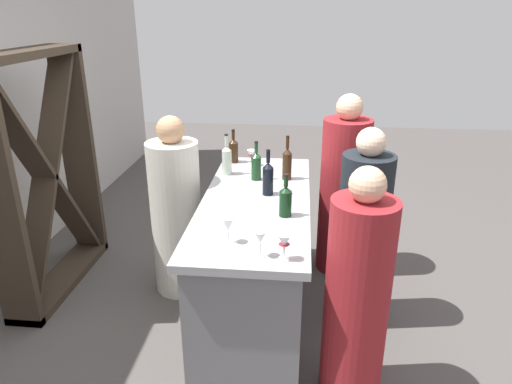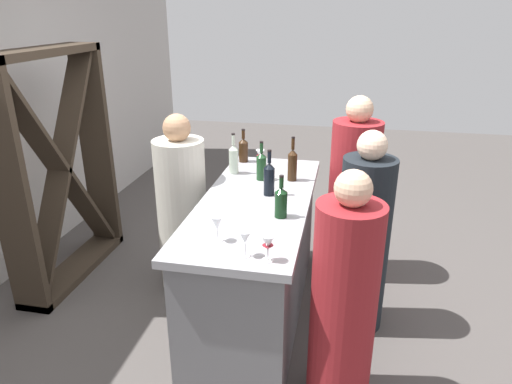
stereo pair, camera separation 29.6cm
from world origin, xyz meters
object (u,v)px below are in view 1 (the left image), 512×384
wine_bottle_second_right_amber_brown (287,163)px  wine_glass_near_right (228,226)px  wine_glass_far_left (251,155)px  wine_bottle_second_left_near_black (268,178)px  person_center_guest (343,194)px  wine_bottle_far_right_amber_brown (234,150)px  wine_bottle_center_olive_green (256,165)px  wine_glass_near_left (284,243)px  wine_glass_near_center (260,238)px  person_server_behind (176,215)px  person_left_guest (362,237)px  wine_bottle_leftmost_dark_green (285,200)px  wine_rack (45,177)px  person_right_guest (357,299)px  wine_bottle_rightmost_clear_pale (227,159)px

wine_bottle_second_right_amber_brown → wine_glass_near_right: size_ratio=2.28×
wine_glass_near_right → wine_glass_far_left: bearing=0.8°
wine_bottle_second_left_near_black → person_center_guest: size_ratio=0.21×
wine_bottle_far_right_amber_brown → wine_bottle_center_olive_green: bearing=-150.3°
wine_bottle_second_right_amber_brown → wine_glass_near_left: 1.22m
wine_glass_near_right → wine_bottle_center_olive_green: bearing=-3.1°
wine_bottle_far_right_amber_brown → wine_glass_near_center: (-1.57, -0.37, -0.00)m
wine_bottle_second_right_amber_brown → wine_glass_near_center: size_ratio=2.35×
wine_glass_near_right → person_server_behind: (0.91, 0.56, -0.37)m
wine_bottle_center_olive_green → wine_bottle_far_right_amber_brown: wine_bottle_center_olive_green is taller
wine_bottle_second_right_amber_brown → wine_glass_far_left: wine_bottle_second_right_amber_brown is taller
wine_glass_near_right → wine_bottle_second_right_amber_brown: bearing=-15.1°
wine_glass_near_right → person_left_guest: 1.12m
wine_bottle_center_olive_green → person_server_behind: 0.73m
person_left_guest → person_center_guest: size_ratio=0.94×
wine_bottle_leftmost_dark_green → person_center_guest: size_ratio=0.18×
wine_glass_near_center → wine_glass_far_left: size_ratio=1.09×
wine_bottle_center_olive_green → wine_glass_far_left: bearing=12.5°
wine_glass_near_left → wine_bottle_far_right_amber_brown: bearing=17.2°
wine_glass_near_center → wine_glass_near_right: 0.24m
wine_bottle_leftmost_dark_green → wine_bottle_far_right_amber_brown: bearing=24.5°
wine_bottle_second_right_amber_brown → wine_glass_near_left: bearing=-178.6°
person_server_behind → wine_rack: bearing=172.3°
wine_bottle_leftmost_dark_green → wine_bottle_second_left_near_black: bearing=21.3°
wine_bottle_leftmost_dark_green → person_right_guest: person_right_guest is taller
wine_bottle_second_right_amber_brown → wine_glass_far_left: 0.43m
wine_bottle_second_right_amber_brown → person_center_guest: bearing=-57.1°
wine_bottle_leftmost_dark_green → wine_bottle_second_left_near_black: (0.35, 0.14, 0.02)m
wine_bottle_rightmost_clear_pale → wine_glass_near_left: bearing=-158.8°
wine_bottle_second_left_near_black → wine_glass_near_center: size_ratio=2.27×
wine_bottle_second_right_amber_brown → wine_glass_near_right: 1.10m
wine_glass_near_center → person_center_guest: person_center_guest is taller
wine_bottle_far_right_amber_brown → wine_glass_far_left: wine_bottle_far_right_amber_brown is taller
wine_bottle_rightmost_clear_pale → wine_glass_far_left: wine_bottle_rightmost_clear_pale is taller
wine_bottle_center_olive_green → wine_glass_near_left: size_ratio=2.09×
wine_glass_near_right → wine_bottle_far_right_amber_brown: bearing=7.0°
person_left_guest → wine_bottle_leftmost_dark_green: bearing=10.0°
wine_glass_near_center → wine_glass_far_left: bearing=8.0°
wine_bottle_center_olive_green → person_left_guest: size_ratio=0.21×
wine_rack → wine_glass_far_left: wine_rack is taller
wine_glass_far_left → wine_rack: bearing=107.3°
wine_bottle_second_left_near_black → wine_bottle_center_olive_green: size_ratio=1.09×
wine_bottle_second_left_near_black → wine_bottle_second_right_amber_brown: size_ratio=0.96×
person_right_guest → wine_bottle_leftmost_dark_green: bearing=-61.0°
wine_glass_near_left → wine_glass_far_left: bearing=12.4°
person_left_guest → person_center_guest: person_center_guest is taller
wine_bottle_rightmost_clear_pale → person_right_guest: bearing=-143.1°
wine_rack → wine_glass_near_left: wine_rack is taller
wine_rack → wine_bottle_second_right_amber_brown: wine_rack is taller
wine_bottle_leftmost_dark_green → person_center_guest: person_center_guest is taller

